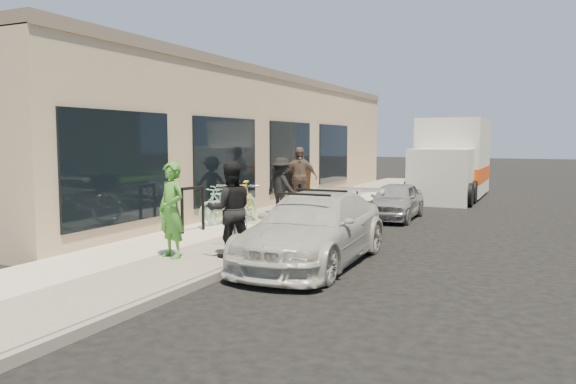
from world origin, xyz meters
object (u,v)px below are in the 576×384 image
(cruiser_bike_a, at_px, (223,205))
(cruiser_bike_b, at_px, (233,204))
(tandem_bike, at_px, (241,212))
(bystander_b, at_px, (299,178))
(sandwich_board, at_px, (299,185))
(moving_truck, at_px, (452,163))
(cruiser_bike_c, at_px, (242,201))
(bike_rack, at_px, (193,204))
(man_standing, at_px, (230,209))
(bystander_a, at_px, (281,186))
(woman_rider, at_px, (172,210))
(sedan_white, at_px, (314,229))
(sedan_silver, at_px, (395,201))

(cruiser_bike_a, relative_size, cruiser_bike_b, 0.87)
(tandem_bike, height_order, bystander_b, bystander_b)
(sandwich_board, distance_m, cruiser_bike_b, 4.90)
(moving_truck, height_order, cruiser_bike_c, moving_truck)
(moving_truck, bearing_deg, cruiser_bike_b, -110.80)
(bike_rack, xyz_separation_m, moving_truck, (3.69, 11.28, 0.54))
(man_standing, height_order, bystander_b, bystander_b)
(sandwich_board, relative_size, bystander_a, 0.68)
(sandwich_board, height_order, man_standing, man_standing)
(cruiser_bike_a, bearing_deg, bystander_a, 91.42)
(woman_rider, bearing_deg, sandwich_board, 118.93)
(tandem_bike, distance_m, bystander_a, 4.18)
(sedan_white, height_order, woman_rider, woman_rider)
(bike_rack, bearing_deg, cruiser_bike_b, 87.22)
(moving_truck, bearing_deg, man_standing, -97.30)
(cruiser_bike_b, relative_size, cruiser_bike_c, 1.04)
(sedan_white, distance_m, cruiser_bike_b, 4.23)
(bystander_b, bearing_deg, man_standing, -103.90)
(sandwich_board, height_order, cruiser_bike_b, sandwich_board)
(cruiser_bike_c, bearing_deg, sedan_white, -50.49)
(woman_rider, distance_m, bystander_a, 5.84)
(sedan_white, bearing_deg, bystander_a, 120.61)
(tandem_bike, relative_size, cruiser_bike_b, 1.31)
(sedan_silver, height_order, bystander_a, bystander_a)
(cruiser_bike_a, xyz_separation_m, bystander_a, (0.50, 2.17, 0.31))
(sedan_silver, bearing_deg, sedan_white, -90.49)
(sandwich_board, height_order, bystander_b, bystander_b)
(woman_rider, xyz_separation_m, cruiser_bike_c, (-1.00, 4.14, -0.31))
(bike_rack, distance_m, bystander_b, 4.79)
(sedan_white, xyz_separation_m, moving_truck, (0.39, 12.45, 0.68))
(moving_truck, distance_m, tandem_bike, 12.10)
(cruiser_bike_c, bearing_deg, cruiser_bike_a, -120.35)
(sedan_white, xyz_separation_m, cruiser_bike_c, (-3.09, 2.94, 0.04))
(bike_rack, xyz_separation_m, bystander_a, (0.48, 3.42, 0.16))
(tandem_bike, distance_m, man_standing, 1.44)
(man_standing, bearing_deg, moving_truck, -135.71)
(man_standing, height_order, cruiser_bike_b, man_standing)
(cruiser_bike_b, xyz_separation_m, cruiser_bike_c, (0.13, 0.20, 0.04))
(moving_truck, height_order, cruiser_bike_a, moving_truck)
(cruiser_bike_c, height_order, bystander_b, bystander_b)
(bystander_a, bearing_deg, cruiser_bike_c, 99.61)
(sedan_silver, distance_m, cruiser_bike_c, 4.28)
(tandem_bike, relative_size, bystander_b, 1.25)
(sedan_white, height_order, bystander_a, bystander_a)
(bike_rack, relative_size, cruiser_bike_c, 0.60)
(bystander_b, bearing_deg, cruiser_bike_a, -124.88)
(bystander_a, relative_size, bystander_b, 0.85)
(tandem_bike, bearing_deg, woman_rider, -124.96)
(woman_rider, height_order, bystander_a, woman_rider)
(man_standing, bearing_deg, bystander_b, -114.69)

